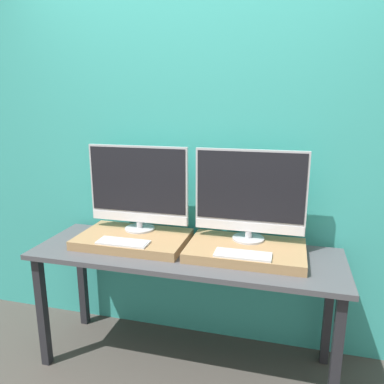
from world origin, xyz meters
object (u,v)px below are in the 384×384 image
object	(u,v)px
keyboard_left	(123,242)
monitor_right	(250,194)
monitor_left	(138,187)
keyboard_right	(243,254)

from	to	relation	value
keyboard_left	monitor_right	world-z (taller)	monitor_right
monitor_left	keyboard_right	bearing A→B (deg)	-19.61
keyboard_right	monitor_right	bearing A→B (deg)	90.00
monitor_right	keyboard_left	bearing A→B (deg)	-160.39
monitor_left	keyboard_right	xyz separation A→B (m)	(0.70, -0.25, -0.27)
monitor_left	keyboard_left	world-z (taller)	monitor_left
monitor_left	monitor_right	distance (m)	0.70
keyboard_left	keyboard_right	distance (m)	0.70
monitor_left	monitor_right	bearing A→B (deg)	0.00
monitor_left	keyboard_left	xyz separation A→B (m)	(0.00, -0.25, -0.27)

